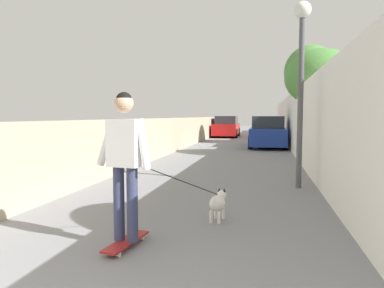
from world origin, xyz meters
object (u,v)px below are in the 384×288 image
object	(u,v)px
dog	(218,202)
car_far	(226,127)
skateboard	(126,242)
car_near	(268,133)
tree_right_near	(320,78)
person_skateboarder	(125,154)
lamp_post	(301,60)
tree_right_far	(310,72)

from	to	relation	value
dog	car_far	size ratio (longest dim) A/B	0.39
skateboard	car_far	world-z (taller)	car_far
dog	car_near	world-z (taller)	car_near
tree_right_near	car_near	xyz separation A→B (m)	(4.20, 1.83, -2.23)
tree_right_near	dog	size ratio (longest dim) A/B	2.52
person_skateboarder	dog	xyz separation A→B (m)	(1.30, -0.92, -0.84)
car_far	lamp_post	bearing A→B (deg)	-169.02
tree_right_near	lamp_post	world-z (taller)	tree_right_near
person_skateboarder	tree_right_far	bearing A→B (deg)	-13.65
car_near	skateboard	bearing A→B (deg)	173.09
tree_right_near	car_far	size ratio (longest dim) A/B	0.99
tree_right_near	car_near	distance (m)	5.09
lamp_post	car_near	distance (m)	10.36
lamp_post	car_far	distance (m)	18.70
skateboard	lamp_post	bearing A→B (deg)	-29.71
lamp_post	skateboard	world-z (taller)	lamp_post
car_near	tree_right_far	bearing A→B (deg)	-50.22
tree_right_far	skateboard	bearing A→B (deg)	166.35
tree_right_far	person_skateboarder	world-z (taller)	tree_right_far
tree_right_near	skateboard	xyz separation A→B (m)	(-10.01, 3.55, -2.88)
tree_right_near	person_skateboarder	xyz separation A→B (m)	(-10.01, 3.55, -1.83)
dog	car_near	xyz separation A→B (m)	(12.91, -0.80, 0.44)
dog	car_near	distance (m)	12.95
tree_right_near	tree_right_far	world-z (taller)	tree_right_far
lamp_post	tree_right_far	bearing A→B (deg)	-7.47
skateboard	car_near	size ratio (longest dim) A/B	0.19
car_near	car_far	size ratio (longest dim) A/B	1.06
person_skateboarder	dog	world-z (taller)	person_skateboarder
person_skateboarder	car_far	bearing A→B (deg)	3.13
tree_right_near	car_far	distance (m)	13.39
person_skateboarder	car_near	world-z (taller)	person_skateboarder
person_skateboarder	dog	bearing A→B (deg)	-35.28
skateboard	person_skateboarder	xyz separation A→B (m)	(-0.00, -0.00, 1.05)
lamp_post	car_near	bearing A→B (deg)	3.39
skateboard	person_skateboarder	world-z (taller)	person_skateboarder
dog	tree_right_near	bearing A→B (deg)	-16.83
tree_right_far	skateboard	xyz separation A→B (m)	(-16.01, 3.89, -3.79)
lamp_post	dog	bearing A→B (deg)	153.14
dog	skateboard	bearing A→B (deg)	144.72
skateboard	car_near	world-z (taller)	car_near
lamp_post	skateboard	distance (m)	5.39
tree_right_near	skateboard	size ratio (longest dim) A/B	4.90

